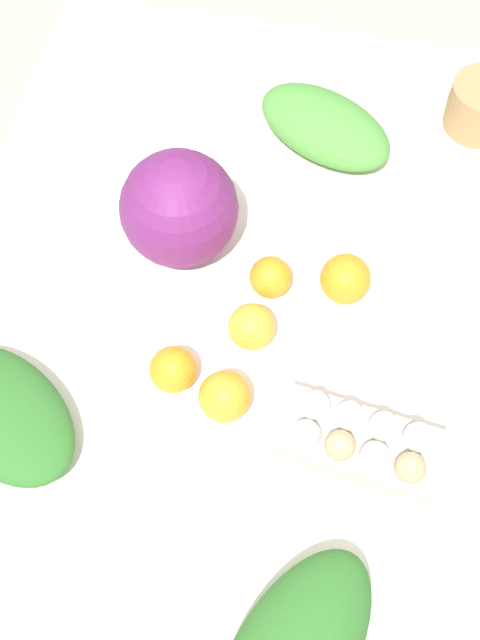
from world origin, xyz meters
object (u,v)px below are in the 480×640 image
orange_3 (225,397)px  orange_4 (345,279)px  egg_carton (359,444)px  orange_2 (173,370)px  cabbage_purple (179,208)px  greens_bunch_scallion (325,126)px  orange_0 (252,327)px  orange_1 (271,277)px  greens_bunch_kale (3,414)px

orange_3 → orange_4: 0.28m
egg_carton → orange_2: bearing=-5.2°
cabbage_purple → greens_bunch_scallion: size_ratio=0.74×
orange_0 → orange_3: orange_3 is taller
orange_0 → orange_1: bearing=173.0°
orange_4 → orange_1: bearing=-82.0°
cabbage_purple → orange_2: cabbage_purple is taller
egg_carton → orange_2: size_ratio=3.45×
cabbage_purple → greens_bunch_kale: cabbage_purple is taller
orange_4 → orange_3: bearing=-31.4°
greens_bunch_scallion → greens_bunch_kale: (0.63, -0.38, -0.01)m
greens_bunch_kale → orange_2: (-0.12, 0.23, 0.00)m
orange_1 → orange_4: (-0.02, 0.12, 0.01)m
orange_4 → orange_2: bearing=-47.9°
orange_0 → orange_3: bearing=-7.2°
cabbage_purple → greens_bunch_kale: (0.37, -0.18, -0.06)m
cabbage_purple → orange_2: 0.26m
orange_3 → orange_4: orange_4 is taller
greens_bunch_scallion → cabbage_purple: bearing=-36.9°
greens_bunch_kale → orange_2: orange_2 is taller
greens_bunch_scallion → greens_bunch_kale: 0.73m
greens_bunch_scallion → orange_0: (0.42, -0.05, -0.01)m
orange_1 → orange_2: size_ratio=0.95×
greens_bunch_scallion → orange_1: (0.32, -0.04, -0.01)m
egg_carton → greens_bunch_kale: egg_carton is taller
greens_bunch_scallion → greens_bunch_kale: size_ratio=0.96×
orange_0 → orange_4: orange_4 is taller
orange_0 → orange_4: 0.17m
cabbage_purple → orange_3: (0.28, 0.13, -0.06)m
egg_carton → greens_bunch_kale: size_ratio=0.92×
greens_bunch_kale → orange_0: orange_0 is taller
orange_3 → orange_4: (-0.24, 0.14, 0.00)m
greens_bunch_kale → orange_3: (-0.09, 0.31, 0.00)m
orange_1 → orange_2: orange_2 is taller
egg_carton → greens_bunch_scallion: (-0.58, -0.14, 0.00)m
greens_bunch_kale → orange_3: 0.32m
greens_bunch_scallion → orange_4: 0.32m
orange_2 → egg_carton: bearing=77.3°
egg_carton → orange_1: size_ratio=3.64×
orange_2 → orange_4: size_ratio=0.88×
greens_bunch_scallion → orange_2: (0.51, -0.15, -0.01)m
egg_carton → orange_0: bearing=-33.0°
egg_carton → orange_3: (-0.04, -0.20, -0.00)m
egg_carton → orange_4: egg_carton is taller
egg_carton → greens_bunch_scallion: egg_carton is taller
orange_4 → egg_carton: bearing=12.2°
egg_carton → orange_1: egg_carton is taller
orange_3 → egg_carton: bearing=80.1°
greens_bunch_scallion → orange_4: size_ratio=3.15×
egg_carton → greens_bunch_scallion: size_ratio=0.97×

